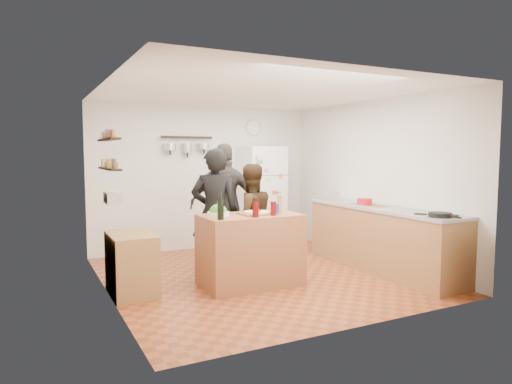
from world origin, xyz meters
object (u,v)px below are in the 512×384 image
person_center (250,219)px  person_back (226,205)px  prep_island (251,250)px  person_left (215,213)px  wine_bottle (221,209)px  counter_run (382,239)px  skillet (440,215)px  pepper_mill (279,205)px  fridge (261,197)px  salt_canister (276,209)px  red_bowl (364,202)px  side_table (132,264)px  salad_bowl (218,214)px  wall_clock (253,128)px

person_center → person_back: 0.61m
prep_island → person_left: (-0.25, 0.58, 0.42)m
person_center → person_back: bearing=-74.5°
wine_bottle → person_back: person_back is taller
counter_run → skillet: (-0.10, -1.10, 0.50)m
pepper_mill → fridge: (0.81, 2.05, -0.11)m
wine_bottle → salt_canister: bearing=7.1°
salt_canister → red_bowl: (1.66, 0.25, -0.01)m
person_center → side_table: (-1.68, -0.20, -0.40)m
salad_bowl → fridge: size_ratio=0.15×
prep_island → fridge: 2.49m
wine_bottle → red_bowl: size_ratio=1.06×
prep_island → wine_bottle: (-0.50, -0.22, 0.57)m
pepper_mill → person_back: bearing=107.0°
fridge → pepper_mill: bearing=-111.5°
person_center → skillet: (1.66, -1.82, 0.18)m
salad_bowl → red_bowl: (2.38, 0.08, 0.03)m
wine_bottle → wall_clock: size_ratio=0.79×
person_back → fridge: bearing=-108.7°
skillet → wall_clock: (-0.65, 3.73, 1.20)m
counter_run → red_bowl: 0.62m
person_left → red_bowl: person_left is taller
person_center → counter_run: (1.76, -0.73, -0.32)m
person_center → red_bowl: bearing=170.8°
wine_bottle → prep_island: bearing=23.7°
pepper_mill → skillet: (1.46, -1.35, -0.06)m
wine_bottle → red_bowl: wine_bottle is taller
salad_bowl → person_left: bearing=72.6°
person_center → salad_bowl: bearing=39.1°
person_center → fridge: 1.87m
wine_bottle → person_left: person_left is taller
pepper_mill → red_bowl: bearing=3.1°
skillet → salad_bowl: bearing=149.9°
counter_run → side_table: counter_run is taller
person_center → counter_run: bearing=161.3°
prep_island → person_back: bearing=83.4°
salt_canister → person_center: 0.68m
counter_run → person_center: bearing=157.6°
prep_island → side_table: (-1.43, 0.32, -0.09)m
person_center → red_bowl: 1.76m
salt_canister → person_center: person_center is taller
prep_island → fridge: bearing=59.1°
person_back → red_bowl: 2.07m
person_left → fridge: (1.51, 1.52, 0.02)m
pepper_mill → side_table: (-1.88, 0.27, -0.64)m
person_center → person_back: (-0.12, 0.58, 0.15)m
person_left → wall_clock: bearing=-106.4°
prep_island → wall_clock: bearing=62.6°
person_center → side_table: bearing=10.6°
counter_run → wine_bottle: bearing=-179.6°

